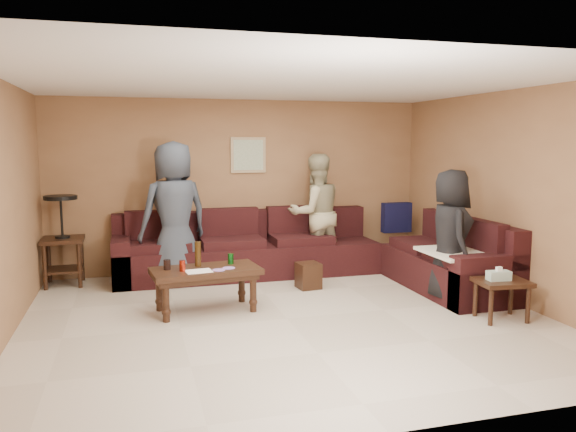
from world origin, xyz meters
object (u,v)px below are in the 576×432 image
object	(u,v)px
side_table_right	(501,285)
end_table_left	(63,239)
person_left	(174,214)
waste_bin	(308,275)
coffee_table	(205,275)
sectional_sofa	(314,257)
person_right	(450,236)
person_middle	(316,213)

from	to	relation	value
side_table_right	end_table_left	bearing A→B (deg)	148.71
end_table_left	person_left	size ratio (longest dim) A/B	0.63
end_table_left	waste_bin	distance (m)	3.27
coffee_table	person_left	bearing A→B (deg)	99.81
coffee_table	side_table_right	bearing A→B (deg)	-21.11
sectional_sofa	person_right	world-z (taller)	person_right
end_table_left	person_left	distance (m)	1.51
side_table_right	person_left	xyz separation A→B (m)	(-3.23, 2.48, 0.57)
side_table_right	waste_bin	world-z (taller)	side_table_right
coffee_table	waste_bin	xyz separation A→B (m)	(1.42, 0.64, -0.25)
person_left	side_table_right	bearing A→B (deg)	122.84
side_table_right	person_middle	distance (m)	2.98
end_table_left	waste_bin	bearing A→B (deg)	-18.50
side_table_right	person_left	bearing A→B (deg)	142.41
side_table_right	person_middle	xyz separation A→B (m)	(-1.19, 2.69, 0.48)
sectional_sofa	person_left	xyz separation A→B (m)	(-1.85, 0.32, 0.63)
sectional_sofa	person_middle	size ratio (longest dim) A/B	2.70
person_right	sectional_sofa	bearing A→B (deg)	53.35
coffee_table	side_table_right	world-z (taller)	coffee_table
person_middle	sectional_sofa	bearing A→B (deg)	63.82
sectional_sofa	coffee_table	bearing A→B (deg)	-148.07
end_table_left	side_table_right	distance (m)	5.45
person_middle	side_table_right	bearing A→B (deg)	107.26
coffee_table	side_table_right	xyz separation A→B (m)	(3.00, -1.16, -0.04)
end_table_left	side_table_right	world-z (taller)	end_table_left
side_table_right	waste_bin	xyz separation A→B (m)	(-1.58, 1.80, -0.21)
person_left	person_middle	world-z (taller)	person_left
waste_bin	person_left	size ratio (longest dim) A/B	0.18
person_left	person_middle	xyz separation A→B (m)	(2.04, 0.21, -0.09)
person_middle	person_right	size ratio (longest dim) A/B	1.09
sectional_sofa	end_table_left	size ratio (longest dim) A/B	3.89
person_middle	waste_bin	bearing A→B (deg)	59.71
waste_bin	person_left	bearing A→B (deg)	157.46
sectional_sofa	waste_bin	xyz separation A→B (m)	(-0.20, -0.37, -0.16)
coffee_table	person_middle	xyz separation A→B (m)	(1.81, 1.53, 0.44)
sectional_sofa	coffee_table	size ratio (longest dim) A/B	3.74
waste_bin	end_table_left	bearing A→B (deg)	161.50
person_middle	end_table_left	bearing A→B (deg)	-8.86
sectional_sofa	end_table_left	bearing A→B (deg)	168.57
coffee_table	person_right	distance (m)	2.91
waste_bin	sectional_sofa	bearing A→B (deg)	60.84
person_left	sectional_sofa	bearing A→B (deg)	150.72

